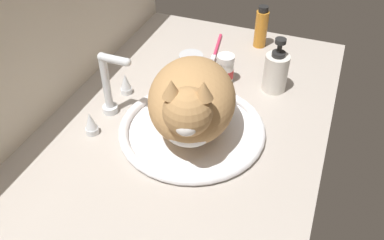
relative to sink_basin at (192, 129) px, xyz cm
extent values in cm
cube|color=#ADA399|center=(2.48, 2.40, -2.50)|extent=(111.22, 68.65, 3.00)
cube|color=beige|center=(2.48, 37.92, 15.39)|extent=(111.22, 2.40, 38.78)
torus|color=white|center=(0.00, 0.00, 0.15)|extent=(36.18, 36.18, 2.30)
cylinder|color=white|center=(0.00, 0.00, -0.70)|extent=(32.73, 32.73, 0.60)
cylinder|color=silver|center=(0.00, 22.98, -0.09)|extent=(4.00, 4.00, 1.81)
cylinder|color=silver|center=(0.00, 22.98, 8.27)|extent=(2.00, 2.00, 14.92)
sphere|color=silver|center=(0.00, 22.98, 15.73)|extent=(2.20, 2.20, 2.20)
cylinder|color=silver|center=(0.00, 19.61, 15.73)|extent=(2.00, 6.75, 2.00)
sphere|color=silver|center=(0.00, 16.23, 15.73)|extent=(2.10, 2.10, 2.10)
cylinder|color=silver|center=(-8.96, 22.98, -0.20)|extent=(3.20, 3.20, 1.60)
cone|color=silver|center=(-8.96, 22.98, 2.93)|extent=(2.88, 2.88, 4.66)
cylinder|color=silver|center=(8.96, 22.98, -0.20)|extent=(3.20, 3.20, 1.60)
cone|color=silver|center=(8.96, 22.98, 2.93)|extent=(2.88, 2.88, 4.66)
ellipsoid|color=tan|center=(0.00, 0.00, 9.46)|extent=(31.70, 27.13, 16.33)
sphere|color=tan|center=(-10.39, -3.05, 14.38)|extent=(10.50, 10.50, 10.50)
cone|color=tan|center=(-9.51, -6.07, 20.02)|extent=(3.99, 3.99, 3.94)
cone|color=tan|center=(-11.28, -0.02, 20.02)|extent=(3.99, 3.99, 3.94)
ellipsoid|color=silver|center=(-14.17, -4.15, 13.33)|extent=(4.26, 5.12, 3.36)
ellipsoid|color=silver|center=(-9.09, -2.66, 8.65)|extent=(10.42, 12.86, 8.98)
cylinder|color=tan|center=(15.01, 4.40, 2.90)|extent=(12.73, 6.54, 3.20)
cylinder|color=silver|center=(25.42, -14.92, 4.38)|extent=(6.65, 6.65, 10.75)
cylinder|color=black|center=(25.42, -14.92, 10.35)|extent=(3.65, 3.65, 1.20)
cylinder|color=black|center=(25.42, -14.92, 12.31)|extent=(1.33, 1.33, 2.70)
cylinder|color=black|center=(25.42, -14.92, 14.26)|extent=(2.99, 2.99, 1.20)
cylinder|color=#B2B5BA|center=(24.63, 9.69, 1.63)|extent=(6.92, 6.92, 5.26)
cylinder|color=silver|center=(24.63, 9.69, 4.76)|extent=(7.06, 7.06, 1.00)
cylinder|color=white|center=(24.26, -0.85, 2.30)|extent=(4.74, 4.74, 6.60)
cylinder|color=#D13838|center=(24.26, -0.85, 1.77)|extent=(4.88, 4.88, 2.64)
cylinder|color=white|center=(24.26, -0.85, 6.53)|extent=(4.98, 4.98, 1.85)
cylinder|color=#C67A23|center=(47.76, -5.40, 4.95)|extent=(4.06, 4.06, 11.90)
cylinder|color=black|center=(47.76, -5.40, 11.80)|extent=(3.04, 3.04, 1.80)
cylinder|color=#D83359|center=(41.75, 7.08, -0.50)|extent=(15.01, 3.45, 1.00)
cube|color=white|center=(33.05, 5.63, 0.10)|extent=(2.76, 1.61, 1.20)
camera|label=1|loc=(-70.01, -26.75, 66.44)|focal=37.94mm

